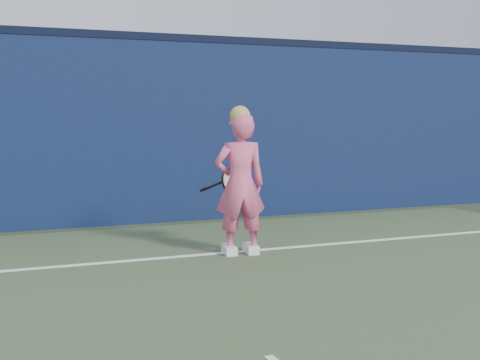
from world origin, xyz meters
name	(u,v)px	position (x,y,z in m)	size (l,w,h in m)	color
backstop_wall	(99,133)	(0.00, 6.50, 1.25)	(24.00, 0.40, 2.50)	#0D1A3A
wall_cap	(97,35)	(0.00, 6.50, 2.55)	(24.00, 0.42, 0.10)	black
player	(240,183)	(1.01, 3.93, 0.76)	(0.59, 0.43, 1.59)	#E25880
racket	(228,181)	(1.06, 4.41, 0.75)	(0.51, 0.17, 0.28)	black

